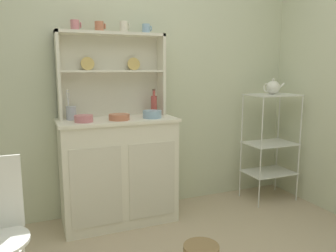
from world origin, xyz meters
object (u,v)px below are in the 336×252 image
(hutch_cabinet, at_px, (118,170))
(bakers_rack, at_px, (270,136))
(cup_rose_0, at_px, (75,25))
(bowl_mixing_large, at_px, (84,119))
(jam_bottle, at_px, (154,105))
(utensil_jar, at_px, (71,113))
(porcelain_teapot, at_px, (273,87))
(hutch_shelf_unit, at_px, (111,69))

(hutch_cabinet, relative_size, bakers_rack, 0.91)
(bakers_rack, relative_size, cup_rose_0, 12.89)
(bowl_mixing_large, xyz_separation_m, jam_bottle, (0.63, 0.16, 0.07))
(hutch_cabinet, xyz_separation_m, utensil_jar, (-0.35, 0.08, 0.49))
(jam_bottle, height_order, porcelain_teapot, porcelain_teapot)
(hutch_shelf_unit, xyz_separation_m, porcelain_teapot, (1.51, -0.24, -0.18))
(bakers_rack, xyz_separation_m, jam_bottle, (-1.16, 0.16, 0.34))
(hutch_shelf_unit, height_order, bowl_mixing_large, hutch_shelf_unit)
(bowl_mixing_large, height_order, porcelain_teapot, porcelain_teapot)
(cup_rose_0, bearing_deg, bowl_mixing_large, -87.92)
(bowl_mixing_large, relative_size, utensil_jar, 0.59)
(hutch_shelf_unit, xyz_separation_m, bowl_mixing_large, (-0.28, -0.24, -0.38))
(hutch_shelf_unit, height_order, utensil_jar, hutch_shelf_unit)
(utensil_jar, bearing_deg, porcelain_teapot, -4.74)
(bakers_rack, relative_size, porcelain_teapot, 4.77)
(cup_rose_0, height_order, utensil_jar, cup_rose_0)
(hutch_cabinet, distance_m, hutch_shelf_unit, 0.86)
(bowl_mixing_large, bearing_deg, cup_rose_0, 92.08)
(bakers_rack, distance_m, utensil_jar, 1.89)
(bakers_rack, distance_m, jam_bottle, 1.22)
(hutch_shelf_unit, relative_size, bakers_rack, 0.85)
(jam_bottle, bearing_deg, bakers_rack, -8.01)
(bowl_mixing_large, relative_size, porcelain_teapot, 0.64)
(bakers_rack, bearing_deg, utensil_jar, 175.26)
(hutch_cabinet, distance_m, bakers_rack, 1.52)
(hutch_shelf_unit, bearing_deg, porcelain_teapot, -9.02)
(hutch_shelf_unit, relative_size, jam_bottle, 3.89)
(bakers_rack, xyz_separation_m, cup_rose_0, (-1.80, 0.20, 0.99))
(hutch_shelf_unit, relative_size, cup_rose_0, 10.93)
(bakers_rack, relative_size, jam_bottle, 4.58)
(bowl_mixing_large, distance_m, utensil_jar, 0.17)
(hutch_shelf_unit, relative_size, utensil_jar, 3.70)
(jam_bottle, distance_m, porcelain_teapot, 1.17)
(bakers_rack, bearing_deg, hutch_shelf_unit, 170.99)
(cup_rose_0, bearing_deg, porcelain_teapot, -6.32)
(hutch_shelf_unit, distance_m, bakers_rack, 1.66)
(cup_rose_0, bearing_deg, jam_bottle, -3.22)
(hutch_shelf_unit, relative_size, porcelain_teapot, 4.04)
(hutch_cabinet, distance_m, jam_bottle, 0.64)
(hutch_shelf_unit, xyz_separation_m, cup_rose_0, (-0.29, -0.04, 0.33))
(jam_bottle, bearing_deg, cup_rose_0, 176.78)
(cup_rose_0, bearing_deg, utensil_jar, -146.87)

